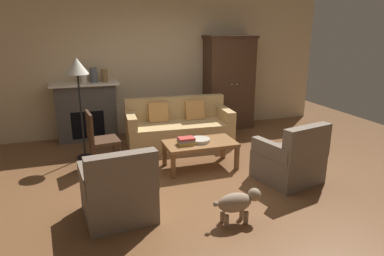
{
  "coord_description": "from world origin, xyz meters",
  "views": [
    {
      "loc": [
        -1.7,
        -4.5,
        2.14
      ],
      "look_at": [
        0.03,
        0.62,
        0.55
      ],
      "focal_mm": 32.38,
      "sensor_mm": 36.0,
      "label": 1
    }
  ],
  "objects": [
    {
      "name": "dog",
      "position": [
        -0.11,
        -1.37,
        0.25
      ],
      "size": [
        0.57,
        0.21,
        0.39
      ],
      "color": "gray",
      "rests_on": "ground"
    },
    {
      "name": "side_chair_wooden",
      "position": [
        -1.45,
        0.78,
        0.51
      ],
      "size": [
        0.49,
        0.49,
        0.9
      ],
      "color": "#472D1E",
      "rests_on": "ground"
    },
    {
      "name": "armoire",
      "position": [
        1.4,
        2.22,
        0.98
      ],
      "size": [
        1.06,
        0.57,
        1.96
      ],
      "color": "#472D1E",
      "rests_on": "ground"
    },
    {
      "name": "book_stack",
      "position": [
        -0.2,
        0.22,
        0.48
      ],
      "size": [
        0.25,
        0.19,
        0.11
      ],
      "color": "gold",
      "rests_on": "coffee_table"
    },
    {
      "name": "ground_plane",
      "position": [
        0.0,
        0.0,
        0.0
      ],
      "size": [
        9.6,
        9.6,
        0.0
      ],
      "primitive_type": "plane",
      "color": "brown"
    },
    {
      "name": "fireplace",
      "position": [
        -1.55,
        2.3,
        0.57
      ],
      "size": [
        1.26,
        0.48,
        1.12
      ],
      "color": "#4C4947",
      "rests_on": "ground"
    },
    {
      "name": "coffee_table",
      "position": [
        0.04,
        0.27,
        0.37
      ],
      "size": [
        1.1,
        0.6,
        0.42
      ],
      "color": "olive",
      "rests_on": "ground"
    },
    {
      "name": "mantel_vase_slate",
      "position": [
        -1.37,
        2.28,
        1.26
      ],
      "size": [
        0.14,
        0.14,
        0.27
      ],
      "primitive_type": "cylinder",
      "color": "#565B66",
      "rests_on": "fireplace"
    },
    {
      "name": "armchair_near_right",
      "position": [
        1.09,
        -0.61,
        0.32
      ],
      "size": [
        0.91,
        0.92,
        0.88
      ],
      "color": "#756656",
      "rests_on": "ground"
    },
    {
      "name": "floor_lamp",
      "position": [
        -1.66,
        1.29,
        1.44
      ],
      "size": [
        0.36,
        0.36,
        1.67
      ],
      "color": "black",
      "rests_on": "ground"
    },
    {
      "name": "mantel_vase_bronze",
      "position": [
        -1.17,
        2.28,
        1.24
      ],
      "size": [
        0.12,
        0.12,
        0.24
      ],
      "primitive_type": "cylinder",
      "color": "olive",
      "rests_on": "fireplace"
    },
    {
      "name": "back_wall",
      "position": [
        0.0,
        2.55,
        1.4
      ],
      "size": [
        7.2,
        0.1,
        2.8
      ],
      "primitive_type": "cube",
      "color": "beige",
      "rests_on": "ground"
    },
    {
      "name": "mantel_vase_cream",
      "position": [
        -1.55,
        2.28,
        1.23
      ],
      "size": [
        0.12,
        0.12,
        0.22
      ],
      "primitive_type": "cylinder",
      "color": "beige",
      "rests_on": "fireplace"
    },
    {
      "name": "fruit_bowl",
      "position": [
        0.04,
        0.28,
        0.45
      ],
      "size": [
        0.32,
        0.32,
        0.05
      ],
      "primitive_type": "cylinder",
      "color": "beige",
      "rests_on": "coffee_table"
    },
    {
      "name": "armchair_near_left",
      "position": [
        -1.35,
        -0.84,
        0.32
      ],
      "size": [
        0.84,
        0.84,
        0.88
      ],
      "color": "#756656",
      "rests_on": "ground"
    },
    {
      "name": "couch",
      "position": [
        0.04,
        1.43,
        0.32
      ],
      "size": [
        1.97,
        0.97,
        0.86
      ],
      "color": "tan",
      "rests_on": "ground"
    }
  ]
}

